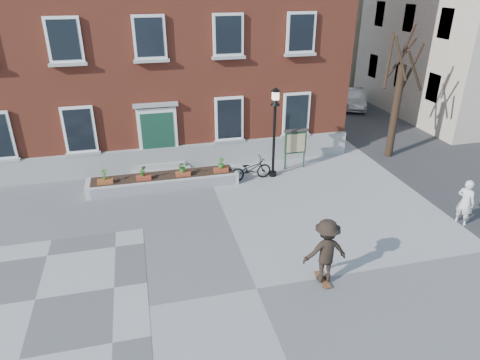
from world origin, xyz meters
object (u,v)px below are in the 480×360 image
object	(u,v)px
notice_board	(296,142)
bicycle	(251,169)
skateboarder	(326,251)
parked_car	(353,98)
bystander	(465,202)
lamp_post	(275,121)

from	to	relation	value
notice_board	bicycle	bearing A→B (deg)	-163.36
notice_board	skateboarder	size ratio (longest dim) A/B	0.92
notice_board	skateboarder	xyz separation A→B (m)	(-2.01, -7.81, -0.21)
parked_car	bystander	distance (m)	14.93
bystander	skateboarder	world-z (taller)	skateboarder
lamp_post	notice_board	world-z (taller)	lamp_post
bicycle	skateboarder	size ratio (longest dim) A/B	0.92
bicycle	parked_car	size ratio (longest dim) A/B	0.50
bystander	notice_board	distance (m)	7.26
notice_board	parked_car	bearing A→B (deg)	49.58
parked_car	notice_board	xyz separation A→B (m)	(-7.32, -8.59, 0.65)
lamp_post	notice_board	xyz separation A→B (m)	(1.20, 0.54, -1.28)
lamp_post	skateboarder	xyz separation A→B (m)	(-0.81, -7.27, -1.49)
lamp_post	notice_board	bearing A→B (deg)	24.08
parked_car	notice_board	size ratio (longest dim) A/B	2.00
parked_car	skateboarder	xyz separation A→B (m)	(-9.33, -16.40, 0.43)
parked_car	lamp_post	xyz separation A→B (m)	(-8.52, -9.13, 1.92)
notice_board	lamp_post	bearing A→B (deg)	-155.92
parked_car	lamp_post	bearing A→B (deg)	-112.51
parked_car	skateboarder	bearing A→B (deg)	-99.12
parked_car	bystander	world-z (taller)	bystander
notice_board	skateboarder	world-z (taller)	skateboarder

